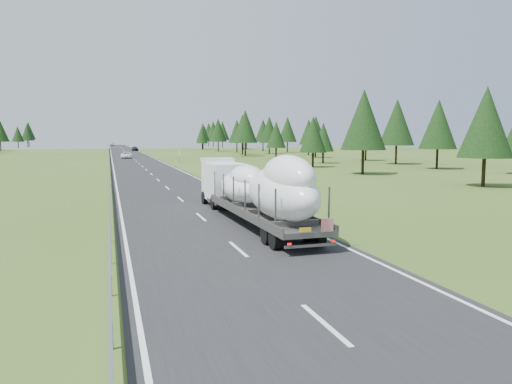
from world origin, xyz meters
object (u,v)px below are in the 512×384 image
object	(u,v)px
highway_sign	(180,153)
distant_car_blue	(112,144)
boat_truck	(255,188)
distant_van	(126,155)
distant_car_dark	(135,149)

from	to	relation	value
highway_sign	distant_car_blue	distance (m)	195.24
highway_sign	boat_truck	bearing A→B (deg)	-94.19
highway_sign	distant_car_blue	xyz separation A→B (m)	(-10.35, 194.96, -1.01)
distant_van	highway_sign	bearing A→B (deg)	-67.62
distant_car_dark	boat_truck	bearing A→B (deg)	-95.86
distant_van	distant_car_dark	distance (m)	61.09
distant_van	distant_car_dark	xyz separation A→B (m)	(4.89, 60.90, 0.09)
boat_truck	distant_car_blue	distance (m)	260.28
distant_van	distant_car_dark	world-z (taller)	distant_car_dark
distant_car_blue	boat_truck	bearing A→B (deg)	-92.16
distant_car_dark	distant_car_blue	distance (m)	109.99
distant_van	distant_car_blue	world-z (taller)	distant_car_blue
boat_truck	distant_van	distance (m)	89.63
distant_car_blue	distant_car_dark	bearing A→B (deg)	-89.93
distant_van	distant_car_dark	bearing A→B (deg)	88.25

